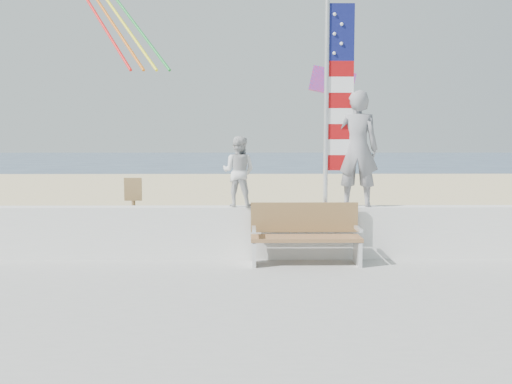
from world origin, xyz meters
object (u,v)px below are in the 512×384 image
child (239,172)px  flag (334,95)px  bench (305,233)px  adult (357,149)px

child → flag: bearing=-162.7°
bench → flag: bearing=41.4°
child → flag: flag is taller
flag → adult: bearing=0.0°
adult → flag: bearing=11.5°
adult → child: bearing=11.5°
adult → bench: (-0.92, -0.45, -1.38)m
child → flag: size_ratio=0.35×
adult → flag: (-0.41, -0.00, 0.92)m
child → bench: bearing=175.0°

